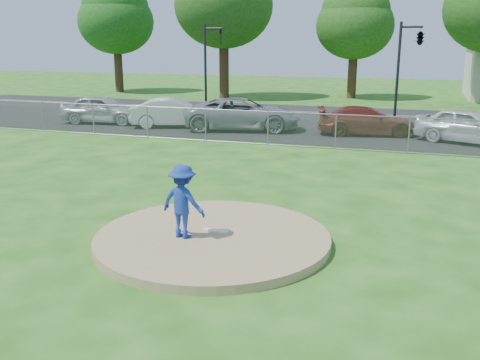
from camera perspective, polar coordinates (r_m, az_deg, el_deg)
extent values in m
plane|color=#1F5512|center=(21.68, 6.68, 2.48)|extent=(120.00, 120.00, 0.00)
cylinder|color=#9A7E54|center=(12.39, -2.93, -6.25)|extent=(5.40, 5.40, 0.20)
cube|color=white|center=(12.52, -2.61, -5.43)|extent=(0.60, 0.15, 0.04)
cube|color=gray|center=(23.47, 7.75, 5.24)|extent=(40.00, 0.06, 1.50)
cube|color=black|center=(27.97, 9.44, 5.12)|extent=(50.00, 8.00, 0.01)
cube|color=black|center=(35.33, 11.40, 6.96)|extent=(60.00, 7.00, 0.01)
cylinder|color=#362013|center=(51.10, -12.82, 11.51)|extent=(0.74, 0.74, 4.20)
ellipsoid|color=#144A13|center=(51.07, -13.09, 16.12)|extent=(6.72, 6.72, 5.71)
ellipsoid|color=#144A13|center=(51.13, -13.17, 17.44)|extent=(5.91, 5.91, 5.03)
cylinder|color=#342113|center=(44.52, -1.71, 11.91)|extent=(0.78, 0.78, 4.90)
ellipsoid|color=#194512|center=(44.56, -1.76, 18.09)|extent=(7.84, 7.84, 6.66)
cylinder|color=#382214|center=(45.16, 11.89, 10.98)|extent=(0.72, 0.72, 3.85)
ellipsoid|color=#1B4A13|center=(45.10, 12.15, 15.77)|extent=(6.16, 6.16, 5.24)
ellipsoid|color=#1B4A13|center=(45.14, 12.22, 17.13)|extent=(5.42, 5.42, 4.61)
cylinder|color=black|center=(35.40, -3.71, 11.78)|extent=(0.16, 0.16, 5.60)
cylinder|color=black|center=(35.14, -2.83, 15.85)|extent=(1.20, 0.12, 0.12)
imported|color=black|center=(34.97, -2.06, 15.04)|extent=(0.16, 0.20, 1.00)
cylinder|color=black|center=(32.85, 16.48, 11.01)|extent=(0.16, 0.16, 5.60)
cylinder|color=black|center=(32.80, 17.89, 15.28)|extent=(1.20, 0.12, 0.12)
imported|color=black|center=(32.78, 18.68, 14.35)|extent=(0.53, 2.48, 1.00)
imported|color=#1B3796|center=(12.00, -6.12, -2.28)|extent=(1.17, 0.80, 1.67)
cone|color=orange|center=(28.19, -4.51, 6.01)|extent=(0.33, 0.33, 0.64)
imported|color=#ABABB0|center=(31.35, -14.44, 7.34)|extent=(4.87, 2.46, 1.59)
imported|color=silver|center=(29.23, -7.03, 7.14)|extent=(4.94, 3.13, 1.54)
imported|color=gray|center=(28.06, 0.26, 7.07)|extent=(6.47, 4.10, 1.66)
imported|color=maroon|center=(27.27, 13.32, 6.17)|extent=(5.08, 2.93, 1.39)
imported|color=silver|center=(26.37, 23.22, 5.33)|extent=(5.01, 3.52, 1.58)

